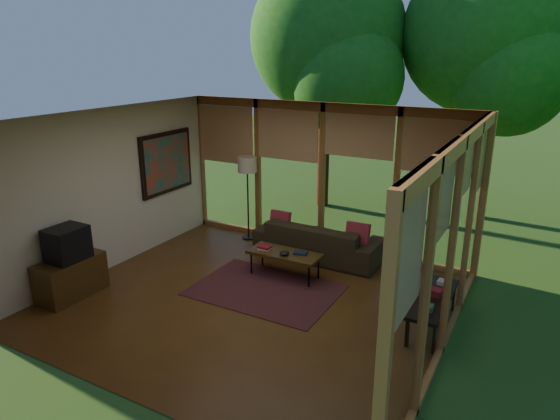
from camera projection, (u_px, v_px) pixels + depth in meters
The scene contains 25 objects.
floor at pixel (251, 301), 7.43m from camera, with size 5.50×5.50×0.00m, color brown.
ceiling at pixel (247, 119), 6.61m from camera, with size 5.50×5.50×0.00m, color white.
wall_left at pixel (109, 190), 8.29m from camera, with size 0.04×5.00×2.70m, color silver.
wall_front at pixel (114, 285), 4.94m from camera, with size 5.50×0.04×2.70m, color silver.
window_wall_back at pixel (322, 177), 9.11m from camera, with size 5.50×0.12×2.70m, color #9F6531.
window_wall_right at pixel (450, 251), 5.76m from camera, with size 0.12×5.00×2.70m, color #9F6531.
tree_nw at pixel (328, 38), 10.99m from camera, with size 3.42×3.42×5.55m.
tree_ne at pixel (483, 35), 10.20m from camera, with size 3.27×3.27×5.52m.
rug at pixel (265, 290), 7.76m from camera, with size 2.19×1.55×0.01m, color maroon.
sofa at pixel (318, 240), 8.92m from camera, with size 2.25×0.88×0.66m, color #322919.
pillow_left at pixel (280, 222), 9.15m from camera, with size 0.37×0.12×0.37m, color maroon.
pillow_right at pixel (358, 235), 8.46m from camera, with size 0.40×0.13×0.40m, color maroon.
ct_book_lower at pixel (264, 249), 8.23m from camera, with size 0.20×0.15×0.03m, color beige.
ct_book_upper at pixel (264, 247), 8.22m from camera, with size 0.20×0.15×0.03m, color maroon.
ct_book_side at pixel (300, 253), 8.07m from camera, with size 0.22×0.17×0.03m, color #151E30.
ct_bowl at pixel (284, 253), 8.00m from camera, with size 0.16×0.16×0.07m, color black.
media_cabinet at pixel (71, 277), 7.51m from camera, with size 0.50×1.00×0.60m, color #4C3314.
television at pixel (67, 244), 7.34m from camera, with size 0.45×0.55×0.50m, color black.
console_book_a at pixel (417, 305), 6.30m from camera, with size 0.20×0.14×0.07m, color #376052.
console_book_b at pixel (426, 290), 6.67m from camera, with size 0.21×0.15×0.10m, color maroon.
console_book_c at pixel (432, 280), 7.01m from camera, with size 0.21×0.15×0.06m, color beige.
floor_lamp at pixel (247, 169), 9.49m from camera, with size 0.36×0.36×1.65m.
coffee_table at pixel (285, 254), 8.13m from camera, with size 1.20×0.50×0.43m.
side_console at pixel (424, 298), 6.65m from camera, with size 0.60×1.40×0.46m.
wall_painting at pixel (167, 163), 9.38m from camera, with size 0.06×1.35×1.15m.
Camera 1 is at (3.60, -5.62, 3.56)m, focal length 32.00 mm.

